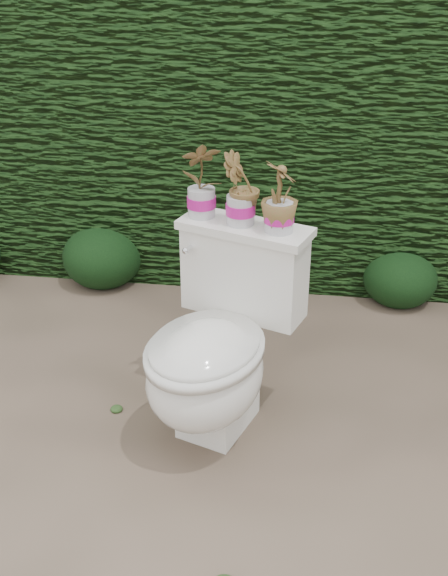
# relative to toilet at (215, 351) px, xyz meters

# --- Properties ---
(ground) EXTENTS (60.00, 60.00, 0.00)m
(ground) POSITION_rel_toilet_xyz_m (0.05, 0.05, -0.36)
(ground) COLOR #816D59
(ground) RESTS_ON ground
(hedge) EXTENTS (8.00, 1.00, 1.60)m
(hedge) POSITION_rel_toilet_xyz_m (0.05, 1.65, 0.44)
(hedge) COLOR #234918
(hedge) RESTS_ON ground
(toilet) EXTENTS (0.65, 0.79, 0.78)m
(toilet) POSITION_rel_toilet_xyz_m (0.00, 0.00, 0.00)
(toilet) COLOR white
(toilet) RESTS_ON ground
(potted_plant_left) EXTENTS (0.17, 0.15, 0.28)m
(potted_plant_left) POSITION_rel_toilet_xyz_m (-0.09, 0.29, 0.56)
(potted_plant_left) COLOR #347323
(potted_plant_left) RESTS_ON toilet
(potted_plant_center) EXTENTS (0.18, 0.17, 0.26)m
(potted_plant_center) POSITION_rel_toilet_xyz_m (0.06, 0.23, 0.55)
(potted_plant_center) COLOR #347323
(potted_plant_center) RESTS_ON toilet
(potted_plant_right) EXTENTS (0.18, 0.18, 0.25)m
(potted_plant_right) POSITION_rel_toilet_xyz_m (0.21, 0.18, 0.54)
(potted_plant_right) COLOR #347323
(potted_plant_right) RESTS_ON toilet
(liriope_clump_2) EXTENTS (0.43, 0.43, 0.35)m
(liriope_clump_2) POSITION_rel_toilet_xyz_m (-0.79, 1.17, -0.18)
(liriope_clump_2) COLOR black
(liriope_clump_2) RESTS_ON ground
(liriope_clump_3) EXTENTS (0.39, 0.39, 0.31)m
(liriope_clump_3) POSITION_rel_toilet_xyz_m (0.01, 1.10, -0.20)
(liriope_clump_3) COLOR black
(liriope_clump_3) RESTS_ON ground
(liriope_clump_4) EXTENTS (0.38, 0.38, 0.30)m
(liriope_clump_4) POSITION_rel_toilet_xyz_m (0.79, 1.17, -0.20)
(liriope_clump_4) COLOR black
(liriope_clump_4) RESTS_ON ground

